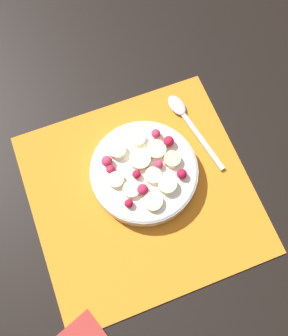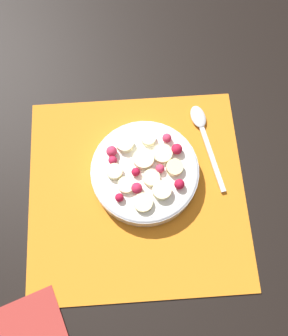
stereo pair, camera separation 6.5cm
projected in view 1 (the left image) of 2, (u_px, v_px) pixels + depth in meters
name	position (u px, v px, depth m)	size (l,w,h in m)	color
ground_plane	(141.00, 193.00, 0.68)	(3.00, 3.00, 0.00)	black
placemat	(141.00, 193.00, 0.68)	(0.39, 0.38, 0.01)	orange
fruit_bowl	(144.00, 171.00, 0.66)	(0.19, 0.19, 0.05)	silver
spoon	(185.00, 116.00, 0.72)	(0.05, 0.18, 0.01)	silver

